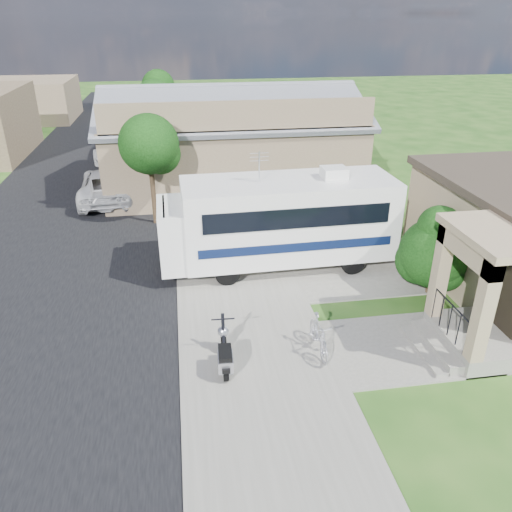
{
  "coord_description": "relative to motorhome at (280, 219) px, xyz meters",
  "views": [
    {
      "loc": [
        -2.65,
        -11.19,
        8.05
      ],
      "look_at": [
        -0.5,
        2.5,
        1.3
      ],
      "focal_mm": 35.0,
      "sensor_mm": 36.0,
      "label": 1
    }
  ],
  "objects": [
    {
      "name": "pickup_truck",
      "position": [
        -6.66,
        8.13,
        -1.0
      ],
      "size": [
        2.72,
        5.46,
        1.49
      ],
      "primitive_type": "imported",
      "rotation": [
        0.0,
        0.0,
        3.19
      ],
      "color": "silver",
      "rests_on": "ground"
    },
    {
      "name": "street_tree_a",
      "position": [
        -4.29,
        4.76,
        1.5
      ],
      "size": [
        2.44,
        2.4,
        4.58
      ],
      "color": "black",
      "rests_on": "ground"
    },
    {
      "name": "walk_slab",
      "position": [
        2.4,
        -5.29,
        -1.72
      ],
      "size": [
        4.0,
        3.0,
        0.05
      ],
      "primitive_type": "cube",
      "color": "slate",
      "rests_on": "ground"
    },
    {
      "name": "sidewalk_slab",
      "position": [
        -1.6,
        5.71,
        -1.72
      ],
      "size": [
        4.0,
        80.0,
        0.06
      ],
      "primitive_type": "cube",
      "color": "slate",
      "rests_on": "ground"
    },
    {
      "name": "scooter",
      "position": [
        -2.45,
        -5.45,
        -1.25
      ],
      "size": [
        0.59,
        1.69,
        1.11
      ],
      "rotation": [
        0.0,
        0.0,
        -0.05
      ],
      "color": "black",
      "rests_on": "ground"
    },
    {
      "name": "shrub",
      "position": [
        4.39,
        -2.61,
        -0.24
      ],
      "size": [
        2.4,
        2.29,
        2.94
      ],
      "color": "black",
      "rests_on": "ground"
    },
    {
      "name": "warehouse",
      "position": [
        -0.6,
        9.68,
        0.24
      ],
      "size": [
        12.5,
        8.4,
        5.04
      ],
      "color": "brown",
      "rests_on": "ground"
    },
    {
      "name": "van",
      "position": [
        -7.03,
        16.25,
        -0.9
      ],
      "size": [
        2.56,
        5.89,
        1.69
      ],
      "primitive_type": "imported",
      "rotation": [
        0.0,
        0.0,
        0.03
      ],
      "color": "silver",
      "rests_on": "ground"
    },
    {
      "name": "bicycle",
      "position": [
        0.02,
        -5.18,
        -1.25
      ],
      "size": [
        0.47,
        1.66,
        1.0
      ],
      "primitive_type": "imported",
      "rotation": [
        0.0,
        0.0,
        0.0
      ],
      "color": "#B1B1B9",
      "rests_on": "ground"
    },
    {
      "name": "street_tree_b",
      "position": [
        -4.29,
        14.76,
        1.65
      ],
      "size": [
        2.44,
        2.4,
        4.73
      ],
      "color": "black",
      "rests_on": "ground"
    },
    {
      "name": "distant_bldg_near",
      "position": [
        -15.6,
        29.71,
        -0.15
      ],
      "size": [
        8.0,
        7.0,
        3.2
      ],
      "primitive_type": "cube",
      "color": "brown",
      "rests_on": "ground"
    },
    {
      "name": "driveway_slab",
      "position": [
        0.9,
        0.21,
        -1.72
      ],
      "size": [
        7.0,
        6.0,
        0.05
      ],
      "primitive_type": "cube",
      "color": "slate",
      "rests_on": "ground"
    },
    {
      "name": "street_tree_c",
      "position": [
        -4.29,
        23.76,
        1.36
      ],
      "size": [
        2.44,
        2.4,
        4.42
      ],
      "color": "black",
      "rests_on": "ground"
    },
    {
      "name": "street_slab",
      "position": [
        -8.1,
        5.71,
        -1.74
      ],
      "size": [
        9.0,
        80.0,
        0.02
      ],
      "primitive_type": "cube",
      "color": "black",
      "rests_on": "ground"
    },
    {
      "name": "ground",
      "position": [
        -0.6,
        -4.29,
        -1.75
      ],
      "size": [
        120.0,
        120.0,
        0.0
      ],
      "primitive_type": "plane",
      "color": "#194212"
    },
    {
      "name": "motorhome",
      "position": [
        0.0,
        0.0,
        0.0
      ],
      "size": [
        7.99,
        2.76,
        4.07
      ],
      "rotation": [
        0.0,
        0.0,
        0.03
      ],
      "color": "silver",
      "rests_on": "ground"
    },
    {
      "name": "garden_hose",
      "position": [
        3.25,
        -4.66,
        -1.65
      ],
      "size": [
        0.44,
        0.44,
        0.2
      ],
      "primitive_type": "cylinder",
      "color": "#136219",
      "rests_on": "ground"
    }
  ]
}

